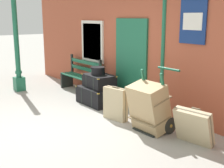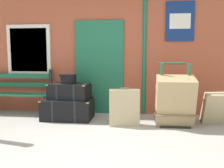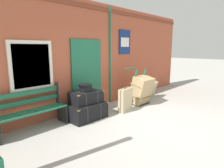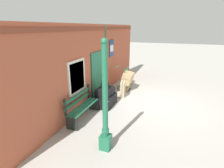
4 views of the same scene
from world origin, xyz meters
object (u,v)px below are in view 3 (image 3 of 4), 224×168
(platform_bench, at_px, (32,111))
(porters_trolley, at_px, (137,95))
(suitcase_brown, at_px, (150,90))
(large_brown_trunk, at_px, (141,90))
(suitcase_charcoal, at_px, (125,100))
(steamer_trunk_middle, at_px, (86,97))
(round_hatbox, at_px, (85,87))
(steamer_trunk_base, at_px, (87,111))

(platform_bench, bearing_deg, porters_trolley, -7.56)
(platform_bench, relative_size, porters_trolley, 1.36)
(porters_trolley, height_order, suitcase_brown, porters_trolley)
(platform_bench, bearing_deg, large_brown_trunk, -10.46)
(platform_bench, xyz_separation_m, suitcase_charcoal, (2.50, -0.71, -0.10))
(steamer_trunk_middle, height_order, suitcase_brown, steamer_trunk_middle)
(large_brown_trunk, xyz_separation_m, suitcase_charcoal, (-0.93, -0.07, -0.14))
(steamer_trunk_middle, relative_size, suitcase_brown, 1.22)
(round_hatbox, height_order, suitcase_brown, round_hatbox)
(platform_bench, bearing_deg, round_hatbox, -13.87)
(large_brown_trunk, bearing_deg, round_hatbox, 171.69)
(steamer_trunk_base, relative_size, round_hatbox, 2.81)
(platform_bench, xyz_separation_m, large_brown_trunk, (3.43, -0.63, 0.04))
(porters_trolley, bearing_deg, suitcase_charcoal, -165.01)
(platform_bench, xyz_separation_m, suitcase_brown, (4.31, -0.43, -0.13))
(porters_trolley, relative_size, suitcase_brown, 1.70)
(steamer_trunk_middle, relative_size, porters_trolley, 0.72)
(suitcase_brown, bearing_deg, steamer_trunk_base, 178.45)
(suitcase_brown, bearing_deg, platform_bench, 174.25)
(large_brown_trunk, height_order, suitcase_charcoal, large_brown_trunk)
(steamer_trunk_middle, distance_m, suitcase_brown, 2.98)
(suitcase_charcoal, xyz_separation_m, suitcase_brown, (1.81, 0.27, -0.03))
(platform_bench, xyz_separation_m, steamer_trunk_middle, (1.34, -0.31, 0.14))
(steamer_trunk_base, xyz_separation_m, steamer_trunk_middle, (0.03, 0.05, 0.37))
(steamer_trunk_base, bearing_deg, round_hatbox, 74.62)
(steamer_trunk_middle, bearing_deg, suitcase_brown, -2.47)
(steamer_trunk_middle, height_order, porters_trolley, porters_trolley)
(steamer_trunk_base, distance_m, steamer_trunk_middle, 0.37)
(steamer_trunk_base, bearing_deg, suitcase_brown, -1.55)
(large_brown_trunk, height_order, suitcase_brown, large_brown_trunk)
(steamer_trunk_base, xyz_separation_m, round_hatbox, (0.01, 0.03, 0.64))
(porters_trolley, distance_m, large_brown_trunk, 0.28)
(suitcase_brown, bearing_deg, suitcase_charcoal, -171.46)
(round_hatbox, xyz_separation_m, large_brown_trunk, (2.12, -0.31, -0.37))
(round_hatbox, height_order, porters_trolley, porters_trolley)
(suitcase_charcoal, distance_m, suitcase_brown, 1.83)
(platform_bench, distance_m, suitcase_charcoal, 2.60)
(steamer_trunk_middle, bearing_deg, large_brown_trunk, -8.91)
(steamer_trunk_base, bearing_deg, suitcase_charcoal, -16.50)
(platform_bench, relative_size, steamer_trunk_base, 1.58)
(platform_bench, distance_m, porters_trolley, 3.47)
(steamer_trunk_middle, bearing_deg, round_hatbox, -139.80)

